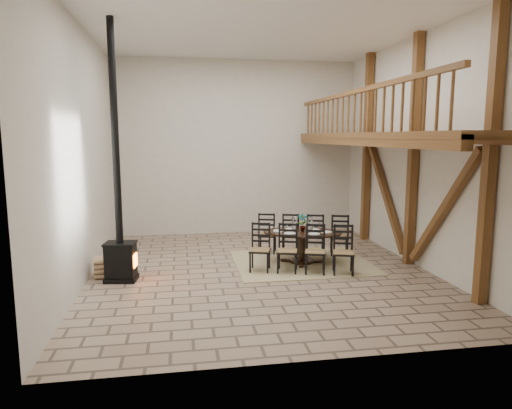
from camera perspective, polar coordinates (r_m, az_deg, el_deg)
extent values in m
plane|color=#997F66|center=(9.82, 0.54, -8.25)|extent=(8.00, 8.00, 0.00)
cube|color=beige|center=(13.36, -2.46, 7.09)|extent=(7.00, 0.02, 5.00)
cube|color=beige|center=(5.52, 7.88, 4.98)|extent=(7.00, 0.02, 5.00)
cube|color=beige|center=(9.45, -20.95, 5.95)|extent=(0.02, 8.00, 5.00)
cube|color=beige|center=(10.59, 19.66, 6.23)|extent=(0.02, 8.00, 5.00)
cube|color=white|center=(9.65, 0.59, 21.50)|extent=(7.00, 8.00, 0.02)
cube|color=brown|center=(8.43, 27.23, 5.32)|extent=(0.18, 0.18, 5.00)
cube|color=brown|center=(10.54, 19.09, 6.25)|extent=(0.18, 0.18, 5.00)
cube|color=brown|center=(12.79, 13.72, 6.79)|extent=(0.18, 0.18, 5.00)
cube|color=brown|center=(9.56, 22.33, -0.74)|extent=(0.14, 2.16, 2.54)
cube|color=brown|center=(11.73, 15.92, 1.18)|extent=(0.14, 2.16, 2.54)
cube|color=brown|center=(10.53, 19.17, 7.88)|extent=(0.20, 7.80, 0.20)
cube|color=brown|center=(10.22, 15.80, 8.30)|extent=(1.60, 7.80, 0.12)
cube|color=brown|center=(9.95, 12.09, 7.86)|extent=(0.18, 7.80, 0.22)
cube|color=brown|center=(9.99, 12.28, 13.60)|extent=(0.09, 7.60, 0.09)
cube|color=brown|center=(9.96, 12.20, 11.20)|extent=(0.06, 7.60, 0.86)
cube|color=tan|center=(10.44, 5.75, -7.21)|extent=(3.00, 2.50, 0.02)
ellipsoid|color=black|center=(10.27, 5.80, -3.50)|extent=(1.98, 1.52, 0.04)
cylinder|color=black|center=(10.35, 5.77, -5.45)|extent=(0.17, 0.17, 0.64)
cylinder|color=black|center=(10.42, 5.75, -7.00)|extent=(0.54, 0.54, 0.06)
cube|color=olive|center=(9.63, 0.48, -5.72)|extent=(0.52, 0.51, 0.04)
cube|color=black|center=(9.70, 0.48, -7.10)|extent=(0.50, 0.50, 0.44)
cube|color=black|center=(9.75, 0.61, -3.93)|extent=(0.36, 0.14, 0.58)
cube|color=olive|center=(9.59, 3.93, -5.81)|extent=(0.52, 0.51, 0.04)
cube|color=black|center=(9.65, 3.92, -7.20)|extent=(0.50, 0.50, 0.44)
cube|color=black|center=(9.70, 4.01, -4.01)|extent=(0.36, 0.14, 0.58)
cube|color=olive|center=(9.57, 7.40, -5.89)|extent=(0.52, 0.51, 0.04)
cube|color=black|center=(9.64, 7.37, -7.28)|extent=(0.50, 0.50, 0.44)
cube|color=black|center=(9.69, 7.43, -4.08)|extent=(0.36, 0.14, 0.58)
cube|color=olive|center=(9.59, 10.87, -5.94)|extent=(0.52, 0.51, 0.04)
cube|color=black|center=(9.66, 10.83, -7.32)|extent=(0.50, 0.50, 0.44)
cube|color=black|center=(9.71, 10.85, -4.13)|extent=(0.36, 0.14, 0.58)
cube|color=olive|center=(11.12, 1.41, -3.78)|extent=(0.52, 0.51, 0.04)
cube|color=black|center=(11.18, 1.41, -4.99)|extent=(0.50, 0.50, 0.44)
cube|color=black|center=(10.89, 1.32, -2.60)|extent=(0.36, 0.14, 0.58)
cube|color=olive|center=(11.08, 4.39, -3.85)|extent=(0.52, 0.51, 0.04)
cube|color=black|center=(11.14, 4.38, -5.06)|extent=(0.50, 0.50, 0.44)
cube|color=black|center=(10.85, 4.36, -2.67)|extent=(0.36, 0.14, 0.58)
cube|color=olive|center=(11.07, 7.38, -3.91)|extent=(0.52, 0.51, 0.04)
cube|color=black|center=(11.12, 7.36, -5.12)|extent=(0.50, 0.50, 0.44)
cube|color=black|center=(10.84, 7.41, -2.73)|extent=(0.36, 0.14, 0.58)
cube|color=olive|center=(11.09, 10.37, -3.96)|extent=(0.52, 0.51, 0.04)
cube|color=black|center=(11.14, 10.34, -5.17)|extent=(0.50, 0.50, 0.44)
cube|color=black|center=(10.86, 10.46, -2.78)|extent=(0.36, 0.14, 0.58)
cube|color=white|center=(10.26, 5.81, -3.36)|extent=(1.48, 1.03, 0.01)
cube|color=white|center=(10.25, 5.81, -2.90)|extent=(0.91, 0.53, 0.18)
cylinder|color=white|center=(10.24, 4.85, -2.44)|extent=(0.12, 0.12, 0.34)
cylinder|color=white|center=(10.23, 6.79, -2.48)|extent=(0.12, 0.12, 0.34)
cylinder|color=white|center=(10.25, 4.84, -2.93)|extent=(0.06, 0.06, 0.16)
cylinder|color=white|center=(10.25, 6.78, -2.97)|extent=(0.06, 0.06, 0.16)
imported|color=#4C723F|center=(10.27, 5.83, -2.23)|extent=(0.25, 0.20, 0.40)
cube|color=black|center=(9.52, -16.46, -8.85)|extent=(0.66, 0.54, 0.09)
cube|color=black|center=(9.42, -16.55, -6.71)|extent=(0.61, 0.49, 0.65)
cube|color=#FF590C|center=(9.35, -14.84, -6.75)|extent=(0.06, 0.26, 0.26)
cube|color=black|center=(9.34, -16.64, -4.68)|extent=(0.65, 0.53, 0.04)
cylinder|color=black|center=(9.11, -17.22, 8.49)|extent=(0.14, 0.14, 4.22)
cylinder|color=brown|center=(9.80, -17.03, -7.68)|extent=(0.50, 0.50, 0.33)
cube|color=tan|center=(9.74, -17.09, -6.54)|extent=(0.27, 0.27, 0.10)
cube|color=tan|center=(9.83, -18.71, -7.47)|extent=(0.34, 0.44, 0.40)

